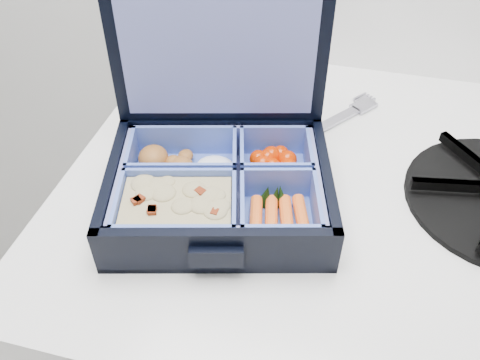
% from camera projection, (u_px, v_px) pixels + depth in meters
% --- Properties ---
extents(stove, '(0.57, 0.57, 0.86)m').
position_uv_depth(stove, '(299.00, 354.00, 0.87)').
color(stove, white).
rests_on(stove, floor).
extents(bento_box, '(0.26, 0.22, 0.05)m').
position_uv_depth(bento_box, '(219.00, 188.00, 0.52)').
color(bento_box, black).
rests_on(bento_box, stove).
extents(burner_grate_rear, '(0.22, 0.22, 0.02)m').
position_uv_depth(burner_grate_rear, '(238.00, 79.00, 0.70)').
color(burner_grate_rear, black).
rests_on(burner_grate_rear, stove).
extents(fork, '(0.14, 0.17, 0.01)m').
position_uv_depth(fork, '(313.00, 132.00, 0.62)').
color(fork, '#A3A1B0').
rests_on(fork, stove).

